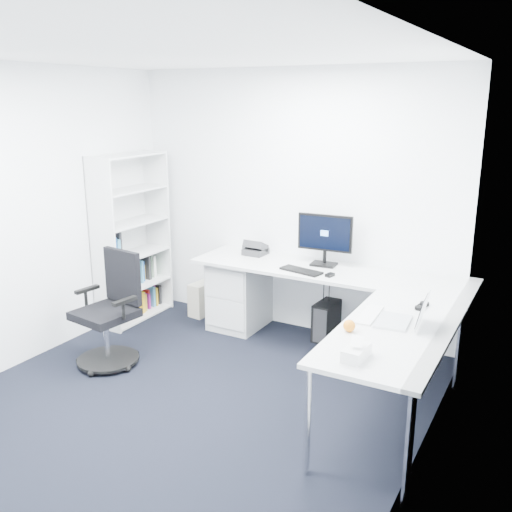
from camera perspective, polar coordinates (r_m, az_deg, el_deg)
The scene contains 21 objects.
ground at distance 4.70m, azimuth -8.09°, elevation -15.27°, with size 4.20×4.20×0.00m, color black.
ceiling at distance 4.06m, azimuth -9.61°, elevation 19.65°, with size 4.20×4.20×0.00m, color white.
wall_back at distance 5.94m, azimuth 3.64°, elevation 5.34°, with size 3.60×0.02×2.70m, color white.
wall_left at distance 5.45m, azimuth -24.03°, elevation 3.10°, with size 0.02×4.20×2.70m, color white.
wall_right at distance 3.43m, azimuth 15.91°, elevation -2.80°, with size 0.02×4.20×2.70m, color white.
l_desk at distance 5.37m, azimuth 5.59°, elevation -6.39°, with size 2.73×1.53×0.80m, color #BABDBC, non-canonical shape.
drawer_pedestal at distance 6.15m, azimuth -1.59°, elevation -3.56°, with size 0.50×0.63×0.77m, color #BABDBC.
bookshelf at distance 6.37m, azimuth -12.34°, elevation 1.74°, with size 0.36×0.92×1.84m, color silver, non-canonical shape.
task_chair at distance 5.39m, azimuth -14.90°, elevation -5.33°, with size 0.59×0.59×1.05m, color black, non-canonical shape.
black_pc_tower at distance 5.94m, azimuth 7.16°, elevation -6.34°, with size 0.18×0.40×0.39m, color black.
beige_pc_tower at distance 6.57m, azimuth -5.12°, elevation -4.19°, with size 0.18×0.40×0.38m, color #BCB59F.
power_strip at distance 5.81m, azimuth 10.83°, elevation -8.93°, with size 0.36×0.06×0.04m, color silver.
monitor at distance 5.61m, azimuth 6.86°, elevation 1.65°, with size 0.55×0.18×0.53m, color black, non-canonical shape.
black_keyboard at distance 5.45m, azimuth 4.54°, elevation -1.47°, with size 0.42×0.15×0.02m, color black.
mouse at distance 5.33m, azimuth 7.40°, elevation -1.89°, with size 0.05×0.09×0.03m, color black.
desk_phone at distance 6.02m, azimuth -0.05°, elevation 0.87°, with size 0.22×0.22×0.15m, color #29292B, non-canonical shape.
laptop at distance 4.30m, azimuth 13.65°, elevation -5.00°, with size 0.34×0.33×0.24m, color silver, non-canonical shape.
white_keyboard at distance 4.44m, azimuth 11.28°, elevation -5.78°, with size 0.12×0.43×0.01m, color silver.
headphones at distance 4.70m, azimuth 16.28°, elevation -4.70°, with size 0.11×0.17×0.05m, color black, non-canonical shape.
orange_fruit at distance 4.11m, azimuth 9.31°, elevation -6.90°, with size 0.09×0.09×0.09m, color orange.
tissue_box at distance 3.71m, azimuth 10.01°, elevation -9.51°, with size 0.12×0.23×0.08m, color silver.
Camera 1 is at (2.49, -3.19, 2.39)m, focal length 40.00 mm.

